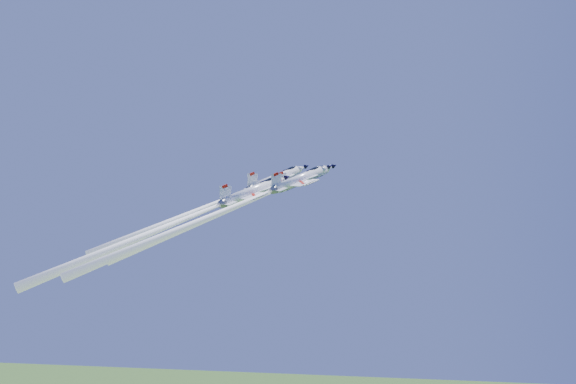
% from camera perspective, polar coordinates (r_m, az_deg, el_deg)
% --- Properties ---
extents(jet_lead, '(27.77, 27.40, 33.40)m').
position_cam_1_polar(jet_lead, '(119.72, -4.32, -1.18)').
color(jet_lead, white).
extents(jet_left, '(27.44, 27.00, 32.15)m').
position_cam_1_polar(jet_left, '(124.72, -6.51, -1.02)').
color(jet_left, white).
extents(jet_right, '(28.95, 28.75, 37.13)m').
position_cam_1_polar(jet_right, '(111.41, -6.05, -1.80)').
color(jet_right, white).
extents(jet_slot, '(28.80, 28.42, 34.70)m').
position_cam_1_polar(jet_slot, '(112.38, -9.92, -2.70)').
color(jet_slot, white).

